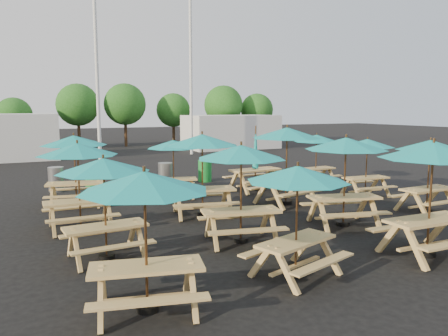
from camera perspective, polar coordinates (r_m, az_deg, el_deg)
name	(u,v)px	position (r m, az deg, el deg)	size (l,w,h in m)	color
ground	(244,208)	(13.89, 2.69, -5.26)	(120.00, 120.00, 0.00)	black
picnic_unit_0	(145,190)	(6.67, -10.34, -2.80)	(2.40, 2.40, 2.23)	tan
picnic_unit_1	(104,171)	(9.27, -15.45, -0.41)	(2.07, 2.07, 2.15)	tan
picnic_unit_2	(78,154)	(11.79, -18.57, 1.71)	(2.05, 2.05, 2.28)	tan
picnic_unit_3	(74,145)	(14.69, -19.00, 2.92)	(2.46, 2.46, 2.31)	tan
picnic_unit_4	(297,180)	(8.09, 9.58, -1.58)	(2.38, 2.38, 2.12)	tan
picnic_unit_5	(241,158)	(10.08, 2.25, 1.37)	(2.49, 2.49, 2.32)	tan
picnic_unit_6	(202,145)	(12.66, -2.86, 3.06)	(2.58, 2.58, 2.42)	tan
picnic_unit_7	(173,148)	(15.33, -6.65, 2.67)	(2.28, 2.28, 2.06)	tan
picnic_unit_8	(433,157)	(10.06, 25.63, 1.27)	(2.26, 2.26, 2.46)	tan
picnic_unit_9	(346,149)	(11.98, 15.63, 2.43)	(2.62, 2.62, 2.40)	tan
picnic_unit_10	(287,137)	(14.33, 8.23, 3.99)	(2.71, 2.71, 2.55)	tan
picnic_unit_11	(255,164)	(16.71, 4.12, 0.52)	(2.08, 1.85, 2.49)	tan
picnic_unit_13	(430,149)	(14.44, 25.33, 2.22)	(2.04, 2.04, 2.22)	tan
picnic_unit_14	(367,146)	(16.32, 18.20, 2.70)	(2.03, 2.03, 2.08)	tan
picnic_unit_15	(317,141)	(18.29, 12.00, 3.45)	(1.98, 1.98, 2.09)	tan
waste_bin_0	(56,179)	(17.72, -21.06, -1.39)	(0.58, 0.58, 0.93)	gray
waste_bin_1	(93,178)	(17.68, -16.74, -1.22)	(0.58, 0.58, 0.93)	#18872F
waste_bin_2	(165,174)	(18.00, -7.66, -0.80)	(0.58, 0.58, 0.93)	gray
waste_bin_3	(205,171)	(18.82, -2.51, -0.36)	(0.58, 0.58, 0.93)	#18872F
mast_0	(96,57)	(26.43, -16.33, 13.72)	(0.20, 0.20, 12.00)	silver
mast_1	(191,65)	(30.11, -4.36, 13.24)	(0.20, 0.20, 12.00)	silver
event_tent_1	(231,132)	(34.59, 0.87, 4.76)	(7.00, 4.00, 2.60)	silver
tree_2	(14,115)	(35.56, -25.75, 6.21)	(2.59, 2.59, 3.93)	#382314
tree_3	(78,105)	(36.92, -18.56, 7.82)	(3.36, 3.36, 5.09)	#382314
tree_4	(125,104)	(37.11, -12.82, 8.11)	(3.41, 3.41, 5.17)	#382314
tree_5	(173,110)	(38.71, -6.64, 7.51)	(2.94, 2.94, 4.45)	#382314
tree_6	(223,105)	(38.59, -0.08, 8.24)	(3.38, 3.38, 5.13)	#382314
tree_7	(257,110)	(40.19, 4.31, 7.58)	(2.95, 2.95, 4.48)	#382314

